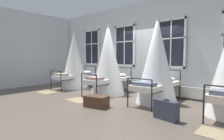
# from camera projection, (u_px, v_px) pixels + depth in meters

# --- Properties ---
(ground) EXTENTS (18.78, 18.78, 0.00)m
(ground) POSITION_uv_depth(u_px,v_px,m) (130.00, 97.00, 6.41)
(ground) COLOR brown
(back_wall_with_windows) EXTENTS (10.39, 0.10, 3.57)m
(back_wall_with_windows) POSITION_uv_depth(u_px,v_px,m) (147.00, 48.00, 7.11)
(back_wall_with_windows) COLOR silver
(back_wall_with_windows) RESTS_ON ground
(end_wall_left) EXTENTS (0.10, 6.55, 3.57)m
(end_wall_left) POSITION_uv_depth(u_px,v_px,m) (17.00, 49.00, 8.40)
(end_wall_left) COLOR silver
(end_wall_left) RESTS_ON ground
(window_bank) EXTENTS (7.17, 0.10, 2.69)m
(window_bank) POSITION_uv_depth(u_px,v_px,m) (145.00, 66.00, 7.07)
(window_bank) COLOR black
(window_bank) RESTS_ON ground
(cot_first) EXTENTS (1.27, 2.02, 2.57)m
(cot_first) POSITION_uv_depth(u_px,v_px,m) (74.00, 61.00, 8.28)
(cot_first) COLOR black
(cot_first) RESTS_ON ground
(cot_second) EXTENTS (1.27, 2.01, 2.70)m
(cot_second) POSITION_uv_depth(u_px,v_px,m) (108.00, 60.00, 6.88)
(cot_second) COLOR black
(cot_second) RESTS_ON ground
(cot_third) EXTENTS (1.27, 2.01, 2.63)m
(cot_third) POSITION_uv_depth(u_px,v_px,m) (157.00, 62.00, 5.57)
(cot_third) COLOR black
(cot_third) RESTS_ON ground
(rug_first) EXTENTS (0.82, 0.58, 0.01)m
(rug_first) POSITION_uv_depth(u_px,v_px,m) (47.00, 92.00, 7.30)
(rug_first) COLOR #8E7A5B
(rug_first) RESTS_ON ground
(rug_second) EXTENTS (0.82, 0.58, 0.01)m
(rug_second) POSITION_uv_depth(u_px,v_px,m) (79.00, 100.00, 5.96)
(rug_second) COLOR #8E7A5B
(rug_second) RESTS_ON ground
(rug_fourth) EXTENTS (0.81, 0.57, 0.01)m
(rug_fourth) POSITION_uv_depth(u_px,v_px,m) (221.00, 135.00, 3.27)
(rug_fourth) COLOR #8E7A5B
(rug_fourth) RESTS_ON ground
(suitcase_dark) EXTENTS (0.58, 0.29, 0.47)m
(suitcase_dark) POSITION_uv_depth(u_px,v_px,m) (166.00, 110.00, 4.09)
(suitcase_dark) COLOR #2D3342
(suitcase_dark) RESTS_ON ground
(travel_trunk) EXTENTS (0.71, 0.52, 0.32)m
(travel_trunk) POSITION_uv_depth(u_px,v_px,m) (96.00, 101.00, 5.15)
(travel_trunk) COLOR #472D1E
(travel_trunk) RESTS_ON ground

